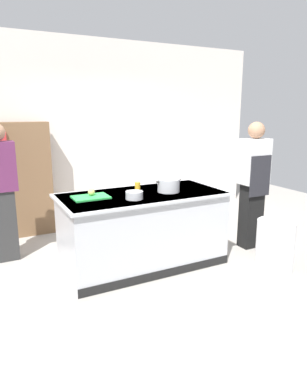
{
  "coord_description": "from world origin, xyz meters",
  "views": [
    {
      "loc": [
        -1.75,
        -3.66,
        1.86
      ],
      "look_at": [
        0.25,
        0.2,
        0.85
      ],
      "focal_mm": 32.89,
      "sensor_mm": 36.0,
      "label": 1
    }
  ],
  "objects_px": {
    "trash_bin": "(275,245)",
    "bookshelf": "(13,181)",
    "stock_pot": "(169,185)",
    "mixing_bowl": "(134,195)",
    "juice_cup": "(138,186)",
    "onion": "(91,192)",
    "person_guest": "(1,190)",
    "person_chef": "(253,182)"
  },
  "relations": [
    {
      "from": "bookshelf",
      "to": "trash_bin",
      "type": "bearing_deg",
      "value": -45.56
    },
    {
      "from": "stock_pot",
      "to": "mixing_bowl",
      "type": "xyz_separation_m",
      "value": [
        -0.52,
        -0.14,
        -0.03
      ]
    },
    {
      "from": "trash_bin",
      "to": "bookshelf",
      "type": "bearing_deg",
      "value": 134.44
    },
    {
      "from": "onion",
      "to": "juice_cup",
      "type": "bearing_deg",
      "value": 8.25
    },
    {
      "from": "stock_pot",
      "to": "mixing_bowl",
      "type": "distance_m",
      "value": 0.54
    },
    {
      "from": "onion",
      "to": "trash_bin",
      "type": "height_order",
      "value": "onion"
    },
    {
      "from": "person_guest",
      "to": "bookshelf",
      "type": "bearing_deg",
      "value": 176.48
    },
    {
      "from": "mixing_bowl",
      "to": "person_guest",
      "type": "bearing_deg",
      "value": 138.51
    },
    {
      "from": "stock_pot",
      "to": "person_chef",
      "type": "xyz_separation_m",
      "value": [
        1.26,
        -0.1,
        -0.07
      ]
    },
    {
      "from": "onion",
      "to": "person_chef",
      "type": "height_order",
      "value": "person_chef"
    },
    {
      "from": "onion",
      "to": "stock_pot",
      "type": "distance_m",
      "value": 0.93
    },
    {
      "from": "onion",
      "to": "person_guest",
      "type": "relative_size",
      "value": 0.05
    },
    {
      "from": "juice_cup",
      "to": "mixing_bowl",
      "type": "bearing_deg",
      "value": -119.48
    },
    {
      "from": "person_guest",
      "to": "bookshelf",
      "type": "relative_size",
      "value": 1.01
    },
    {
      "from": "person_chef",
      "to": "mixing_bowl",
      "type": "bearing_deg",
      "value": 86.09
    },
    {
      "from": "onion",
      "to": "juice_cup",
      "type": "distance_m",
      "value": 0.63
    },
    {
      "from": "juice_cup",
      "to": "bookshelf",
      "type": "relative_size",
      "value": 0.06
    },
    {
      "from": "person_chef",
      "to": "bookshelf",
      "type": "xyz_separation_m",
      "value": [
        -2.84,
        1.96,
        -0.06
      ]
    },
    {
      "from": "mixing_bowl",
      "to": "juice_cup",
      "type": "height_order",
      "value": "juice_cup"
    },
    {
      "from": "mixing_bowl",
      "to": "juice_cup",
      "type": "relative_size",
      "value": 1.94
    },
    {
      "from": "stock_pot",
      "to": "trash_bin",
      "type": "distance_m",
      "value": 1.45
    },
    {
      "from": "bookshelf",
      "to": "stock_pot",
      "type": "bearing_deg",
      "value": -49.67
    },
    {
      "from": "person_chef",
      "to": "trash_bin",
      "type": "bearing_deg",
      "value": 155.17
    },
    {
      "from": "person_chef",
      "to": "bookshelf",
      "type": "relative_size",
      "value": 1.01
    },
    {
      "from": "bookshelf",
      "to": "person_chef",
      "type": "bearing_deg",
      "value": -34.56
    },
    {
      "from": "stock_pot",
      "to": "trash_bin",
      "type": "bearing_deg",
      "value": -37.75
    },
    {
      "from": "trash_bin",
      "to": "bookshelf",
      "type": "distance_m",
      "value": 3.75
    },
    {
      "from": "onion",
      "to": "stock_pot",
      "type": "height_order",
      "value": "stock_pot"
    },
    {
      "from": "trash_bin",
      "to": "bookshelf",
      "type": "height_order",
      "value": "bookshelf"
    },
    {
      "from": "trash_bin",
      "to": "bookshelf",
      "type": "relative_size",
      "value": 0.35
    },
    {
      "from": "juice_cup",
      "to": "bookshelf",
      "type": "bearing_deg",
      "value": 128.72
    },
    {
      "from": "bookshelf",
      "to": "onion",
      "type": "bearing_deg",
      "value": -68.51
    },
    {
      "from": "trash_bin",
      "to": "person_chef",
      "type": "bearing_deg",
      "value": 70.43
    },
    {
      "from": "stock_pot",
      "to": "bookshelf",
      "type": "distance_m",
      "value": 2.44
    },
    {
      "from": "trash_bin",
      "to": "mixing_bowl",
      "type": "bearing_deg",
      "value": 157.11
    },
    {
      "from": "mixing_bowl",
      "to": "trash_bin",
      "type": "relative_size",
      "value": 0.32
    },
    {
      "from": "stock_pot",
      "to": "trash_bin",
      "type": "xyz_separation_m",
      "value": [
        1.02,
        -0.79,
        -0.68
      ]
    },
    {
      "from": "person_guest",
      "to": "onion",
      "type": "bearing_deg",
      "value": 57.72
    },
    {
      "from": "person_chef",
      "to": "person_guest",
      "type": "xyz_separation_m",
      "value": [
        -3.06,
        1.09,
        -0.0
      ]
    },
    {
      "from": "stock_pot",
      "to": "person_chef",
      "type": "relative_size",
      "value": 0.19
    },
    {
      "from": "stock_pot",
      "to": "bookshelf",
      "type": "relative_size",
      "value": 0.2
    },
    {
      "from": "trash_bin",
      "to": "onion",
      "type": "bearing_deg",
      "value": 153.67
    }
  ]
}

